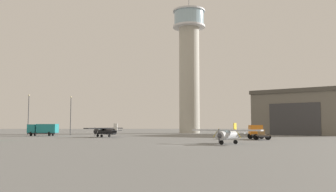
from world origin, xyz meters
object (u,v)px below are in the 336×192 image
object	(u,v)px
airplane_black	(105,131)
airplane_silver	(228,134)
control_tower	(189,63)
truck_flatbed_orange	(257,132)
light_post_north	(71,112)
light_post_centre	(28,111)
truck_box_teal	(43,129)

from	to	relation	value
airplane_black	airplane_silver	xyz separation A→B (m)	(19.74, -27.57, -0.01)
control_tower	truck_flatbed_orange	bearing A→B (deg)	-81.95
light_post_north	airplane_silver	bearing A→B (deg)	-55.21
airplane_black	light_post_north	distance (m)	20.15
control_tower	truck_flatbed_orange	size ratio (longest dim) A/B	6.31
control_tower	airplane_silver	distance (m)	67.06
control_tower	truck_flatbed_orange	world-z (taller)	control_tower
truck_flatbed_orange	light_post_north	world-z (taller)	light_post_north
airplane_black	light_post_north	bearing A→B (deg)	-14.77
control_tower	light_post_north	size ratio (longest dim) A/B	4.37
light_post_north	light_post_centre	size ratio (longest dim) A/B	0.97
control_tower	truck_flatbed_orange	distance (m)	53.11
truck_box_teal	light_post_north	world-z (taller)	light_post_north
light_post_north	light_post_centre	distance (m)	10.19
light_post_north	airplane_black	bearing A→B (deg)	-56.60
airplane_silver	truck_box_teal	bearing A→B (deg)	-104.70
control_tower	light_post_north	world-z (taller)	control_tower
truck_flatbed_orange	light_post_centre	bearing A→B (deg)	64.25
truck_box_teal	control_tower	bearing A→B (deg)	-138.30
truck_flatbed_orange	light_post_north	distance (m)	48.78
control_tower	airplane_black	xyz separation A→B (m)	(-21.61, -36.13, -20.86)
truck_box_teal	light_post_north	bearing A→B (deg)	-119.47
truck_box_teal	airplane_black	bearing A→B (deg)	154.35
control_tower	airplane_silver	xyz separation A→B (m)	(-1.87, -63.71, -20.88)
airplane_silver	light_post_north	distance (m)	53.73
control_tower	light_post_north	distance (m)	41.34
light_post_centre	airplane_silver	bearing A→B (deg)	-46.41
airplane_black	light_post_centre	xyz separation A→B (m)	(-20.92, 15.15, 4.61)
airplane_silver	light_post_centre	distance (m)	59.16
airplane_black	truck_box_teal	world-z (taller)	airplane_black
airplane_black	light_post_north	size ratio (longest dim) A/B	0.82
truck_flatbed_orange	airplane_silver	bearing A→B (deg)	153.72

